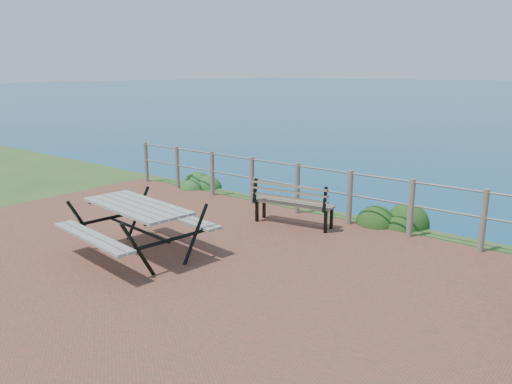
% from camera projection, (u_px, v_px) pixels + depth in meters
% --- Properties ---
extents(ground, '(10.00, 7.00, 0.12)m').
position_uv_depth(ground, '(168.00, 263.00, 7.35)').
color(ground, brown).
rests_on(ground, ground).
extents(safety_railing, '(9.40, 0.10, 1.00)m').
position_uv_depth(safety_railing, '(297.00, 186.00, 9.75)').
color(safety_railing, '#6B5B4C').
rests_on(safety_railing, ground).
extents(picnic_table, '(1.97, 1.63, 0.80)m').
position_uv_depth(picnic_table, '(138.00, 224.00, 7.52)').
color(picnic_table, gray).
rests_on(picnic_table, ground).
extents(park_bench, '(1.52, 0.60, 0.83)m').
position_uv_depth(park_bench, '(294.00, 197.00, 8.99)').
color(park_bench, brown).
rests_on(park_bench, ground).
extents(shrub_lip_west, '(0.82, 0.82, 0.59)m').
position_uv_depth(shrub_lip_west, '(198.00, 187.00, 12.16)').
color(shrub_lip_west, '#235921').
rests_on(shrub_lip_west, ground).
extents(shrub_lip_east, '(0.81, 0.81, 0.57)m').
position_uv_depth(shrub_lip_east, '(390.00, 225.00, 9.19)').
color(shrub_lip_east, '#143F13').
rests_on(shrub_lip_east, ground).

